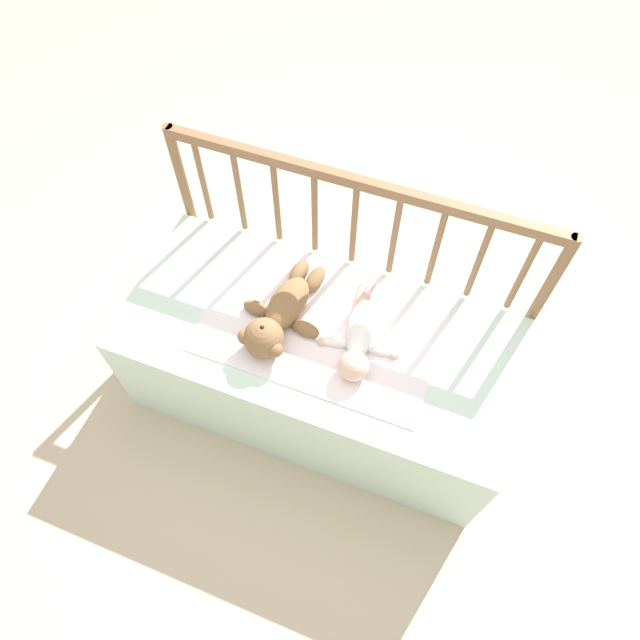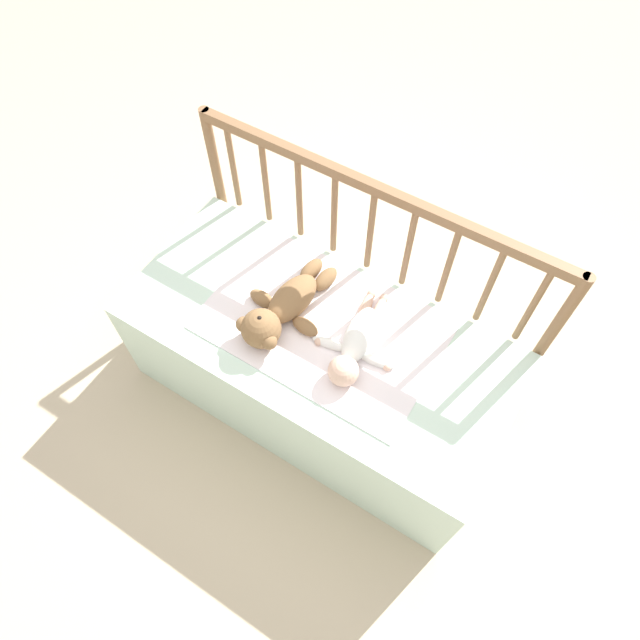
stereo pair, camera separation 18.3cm
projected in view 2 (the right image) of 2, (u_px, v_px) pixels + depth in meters
ground_plane at (318, 391)px, 2.27m from camera, size 12.00×12.00×0.00m
crib_mattress at (318, 365)px, 2.08m from camera, size 1.33×0.61×0.46m
crib_rail at (370, 239)px, 1.90m from camera, size 1.33×0.04×0.86m
blanket at (324, 325)px, 1.89m from camera, size 0.77×0.50×0.01m
teddy_bear at (281, 310)px, 1.86m from camera, size 0.29×0.43×0.13m
baby at (356, 344)px, 1.81m from camera, size 0.28×0.39×0.10m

